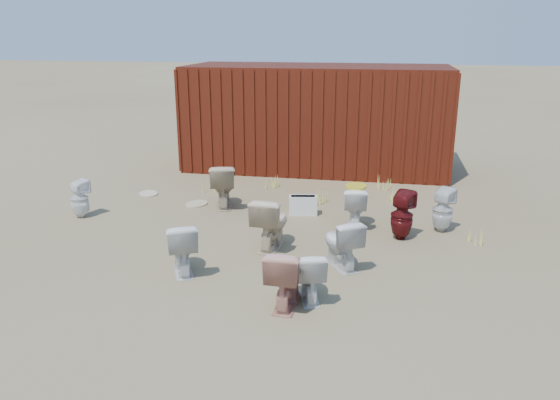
% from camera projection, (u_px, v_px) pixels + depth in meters
% --- Properties ---
extents(ground, '(100.00, 100.00, 0.00)m').
position_uv_depth(ground, '(273.00, 246.00, 8.37)').
color(ground, brown).
rests_on(ground, ground).
extents(shipping_container, '(6.00, 2.40, 2.40)m').
position_uv_depth(shipping_container, '(317.00, 117.00, 12.89)').
color(shipping_container, '#44130B').
rests_on(shipping_container, ground).
extents(toilet_front_a, '(0.68, 0.82, 0.73)m').
position_uv_depth(toilet_front_a, '(182.00, 247.00, 7.34)').
color(toilet_front_a, silver).
rests_on(toilet_front_a, ground).
extents(toilet_front_pink, '(0.44, 0.75, 0.75)m').
position_uv_depth(toilet_front_pink, '(286.00, 277.00, 6.43)').
color(toilet_front_pink, tan).
rests_on(toilet_front_pink, ground).
extents(toilet_front_c, '(0.51, 0.70, 0.64)m').
position_uv_depth(toilet_front_c, '(309.00, 275.00, 6.61)').
color(toilet_front_c, white).
rests_on(toilet_front_c, ground).
extents(toilet_front_maroon, '(0.46, 0.47, 0.78)m').
position_uv_depth(toilet_front_maroon, '(402.00, 216.00, 8.53)').
color(toilet_front_maroon, '#570E10').
rests_on(toilet_front_maroon, ground).
extents(toilet_front_e, '(0.70, 0.80, 0.71)m').
position_uv_depth(toilet_front_e, '(341.00, 243.00, 7.51)').
color(toilet_front_e, silver).
rests_on(toilet_front_e, ground).
extents(toilet_back_a, '(0.41, 0.41, 0.68)m').
position_uv_depth(toilet_back_a, '(79.00, 199.00, 9.55)').
color(toilet_back_a, white).
rests_on(toilet_back_a, ground).
extents(toilet_back_beige_left, '(0.53, 0.84, 0.81)m').
position_uv_depth(toilet_back_beige_left, '(271.00, 222.00, 8.17)').
color(toilet_back_beige_left, beige).
rests_on(toilet_back_beige_left, ground).
extents(toilet_back_beige_right, '(0.65, 0.90, 0.82)m').
position_uv_depth(toilet_back_beige_right, '(223.00, 185.00, 10.12)').
color(toilet_back_beige_right, '#C3B08F').
rests_on(toilet_back_beige_right, ground).
extents(toilet_back_yellowlid, '(0.44, 0.71, 0.69)m').
position_uv_depth(toilet_back_yellowlid, '(355.00, 207.00, 9.09)').
color(toilet_back_yellowlid, white).
rests_on(toilet_back_yellowlid, ground).
extents(toilet_back_e, '(0.45, 0.45, 0.73)m').
position_uv_depth(toilet_back_e, '(443.00, 210.00, 8.87)').
color(toilet_back_e, silver).
rests_on(toilet_back_e, ground).
extents(yellow_lid, '(0.35, 0.44, 0.02)m').
position_uv_depth(yellow_lid, '(356.00, 186.00, 8.98)').
color(yellow_lid, gold).
rests_on(yellow_lid, toilet_back_yellowlid).
extents(loose_tank, '(0.53, 0.29, 0.35)m').
position_uv_depth(loose_tank, '(303.00, 205.00, 9.73)').
color(loose_tank, silver).
rests_on(loose_tank, ground).
extents(loose_lid_near, '(0.48, 0.56, 0.02)m').
position_uv_depth(loose_lid_near, '(197.00, 204.00, 10.35)').
color(loose_lid_near, tan).
rests_on(loose_lid_near, ground).
extents(loose_lid_far, '(0.55, 0.59, 0.02)m').
position_uv_depth(loose_lid_far, '(149.00, 194.00, 11.01)').
color(loose_lid_far, '#C8B591').
rests_on(loose_lid_far, ground).
extents(weed_clump_a, '(0.36, 0.36, 0.28)m').
position_uv_depth(weed_clump_a, '(213.00, 184.00, 11.22)').
color(weed_clump_a, '#C5C34F').
rests_on(weed_clump_a, ground).
extents(weed_clump_b, '(0.32, 0.32, 0.28)m').
position_uv_depth(weed_clump_b, '(320.00, 196.00, 10.38)').
color(weed_clump_b, '#C5C34F').
rests_on(weed_clump_b, ground).
extents(weed_clump_c, '(0.36, 0.36, 0.28)m').
position_uv_depth(weed_clump_c, '(391.00, 195.00, 10.47)').
color(weed_clump_c, '#C5C34F').
rests_on(weed_clump_c, ground).
extents(weed_clump_d, '(0.30, 0.30, 0.27)m').
position_uv_depth(weed_clump_d, '(272.00, 181.00, 11.47)').
color(weed_clump_d, '#C5C34F').
rests_on(weed_clump_d, ground).
extents(weed_clump_e, '(0.34, 0.34, 0.26)m').
position_uv_depth(weed_clump_e, '(386.00, 183.00, 11.31)').
color(weed_clump_e, '#C5C34F').
rests_on(weed_clump_e, ground).
extents(weed_clump_f, '(0.28, 0.28, 0.24)m').
position_uv_depth(weed_clump_f, '(477.00, 237.00, 8.39)').
color(weed_clump_f, '#C5C34F').
rests_on(weed_clump_f, ground).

